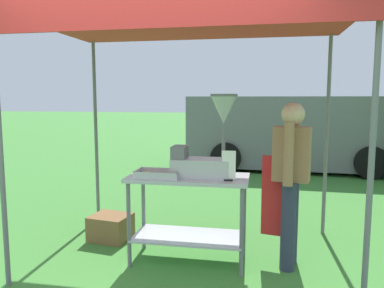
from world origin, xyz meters
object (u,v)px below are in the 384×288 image
at_px(donut_tray, 159,175).
at_px(van_grey, 295,131).
at_px(stall_canopy, 190,27).
at_px(menu_sign, 229,168).
at_px(supply_crate, 111,227).
at_px(vendor, 290,176).
at_px(donut_cart, 188,200).
at_px(donut_fryer, 207,146).

distance_m(donut_tray, van_grey, 5.90).
relative_size(stall_canopy, menu_sign, 11.08).
relative_size(menu_sign, supply_crate, 0.58).
bearing_deg(vendor, menu_sign, -158.65).
bearing_deg(stall_canopy, donut_cart, -90.00).
distance_m(donut_cart, vendor, 1.03).
height_order(stall_canopy, van_grey, stall_canopy).
xyz_separation_m(donut_cart, van_grey, (1.48, 5.53, 0.24)).
height_order(donut_cart, donut_fryer, donut_fryer).
relative_size(donut_cart, donut_tray, 2.74).
distance_m(menu_sign, van_grey, 5.77).
xyz_separation_m(donut_fryer, vendor, (0.80, 0.10, -0.28)).
xyz_separation_m(donut_cart, supply_crate, (-1.01, 0.42, -0.49)).
distance_m(donut_fryer, menu_sign, 0.31).
height_order(donut_tray, van_grey, van_grey).
height_order(donut_fryer, supply_crate, donut_fryer).
xyz_separation_m(donut_tray, van_grey, (1.75, 5.64, -0.03)).
relative_size(donut_cart, vendor, 0.74).
relative_size(donut_tray, menu_sign, 1.53).
bearing_deg(menu_sign, donut_tray, 177.49).
distance_m(stall_canopy, donut_tray, 1.47).
relative_size(donut_fryer, vendor, 0.50).
distance_m(donut_fryer, supply_crate, 1.65).
xyz_separation_m(supply_crate, van_grey, (2.49, 5.11, 0.73)).
height_order(donut_cart, van_grey, van_grey).
xyz_separation_m(donut_fryer, supply_crate, (-1.20, 0.43, -1.04)).
height_order(donut_fryer, van_grey, same).
bearing_deg(stall_canopy, menu_sign, -29.83).
height_order(donut_tray, vendor, vendor).
bearing_deg(donut_fryer, donut_cart, 176.94).
bearing_deg(stall_canopy, donut_tray, -142.44).
height_order(donut_tray, menu_sign, menu_sign).
bearing_deg(donut_tray, supply_crate, 144.71).
distance_m(donut_fryer, vendor, 0.85).
relative_size(supply_crate, van_grey, 0.10).
distance_m(menu_sign, supply_crate, 1.75).
bearing_deg(van_grey, vendor, -95.19).
bearing_deg(van_grey, menu_sign, -100.71).
height_order(menu_sign, supply_crate, menu_sign).
height_order(stall_canopy, donut_fryer, stall_canopy).
xyz_separation_m(stall_canopy, donut_tray, (-0.27, -0.21, -1.43)).
height_order(vendor, van_grey, van_grey).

